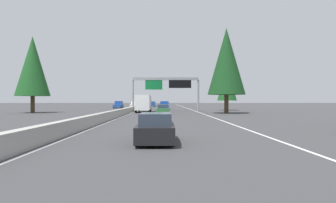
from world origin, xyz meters
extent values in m
plane|color=#38383A|center=(60.00, 0.00, 0.00)|extent=(320.00, 320.00, 0.00)
cube|color=#9E9B93|center=(80.00, 0.30, 0.45)|extent=(180.00, 0.56, 0.90)
cube|color=silver|center=(70.00, -11.52, 0.01)|extent=(160.00, 0.16, 0.01)
cube|color=silver|center=(70.00, -0.25, 0.01)|extent=(160.00, 0.16, 0.01)
cylinder|color=gray|center=(53.32, 0.30, 2.94)|extent=(0.36, 0.36, 5.89)
cylinder|color=gray|center=(53.32, -12.02, 2.94)|extent=(0.36, 0.36, 5.89)
cube|color=gray|center=(53.32, -5.86, 6.14)|extent=(0.50, 12.32, 0.50)
cube|color=#0C602D|center=(53.17, -3.64, 5.04)|extent=(0.12, 3.20, 1.90)
cube|color=black|center=(53.17, -8.57, 5.14)|extent=(0.16, 4.20, 1.50)
cube|color=black|center=(12.03, -5.19, 0.53)|extent=(4.40, 1.80, 0.76)
cube|color=#2D3847|center=(11.81, -5.19, 1.19)|extent=(2.46, 1.51, 0.56)
cylinder|color=black|center=(13.44, -4.40, 0.32)|extent=(0.64, 0.22, 0.64)
cylinder|color=black|center=(13.44, -5.98, 0.32)|extent=(0.64, 0.22, 0.64)
cylinder|color=black|center=(10.62, -4.40, 0.32)|extent=(0.64, 0.22, 0.64)
cylinder|color=black|center=(10.62, -5.98, 0.32)|extent=(0.64, 0.22, 0.64)
cube|color=#2D6B38|center=(41.86, -5.39, 0.53)|extent=(4.40, 1.80, 0.76)
cube|color=#2D3847|center=(41.64, -5.39, 1.19)|extent=(2.46, 1.51, 0.56)
cylinder|color=black|center=(43.27, -4.60, 0.32)|extent=(0.64, 0.22, 0.64)
cylinder|color=black|center=(43.27, -6.18, 0.32)|extent=(0.64, 0.22, 0.64)
cylinder|color=black|center=(40.45, -4.60, 0.32)|extent=(0.64, 0.22, 0.64)
cylinder|color=black|center=(40.45, -6.18, 0.32)|extent=(0.64, 0.22, 0.64)
cube|color=white|center=(47.84, -2.02, 1.70)|extent=(6.12, 2.40, 2.50)
cube|color=#AD931E|center=(52.09, -2.02, 1.40)|extent=(2.38, 2.30, 1.90)
cylinder|color=black|center=(51.92, -0.96, 0.45)|extent=(0.90, 0.28, 0.90)
cylinder|color=black|center=(51.92, -3.08, 0.45)|extent=(0.90, 0.28, 0.90)
cylinder|color=black|center=(46.14, -0.96, 0.45)|extent=(0.90, 0.28, 0.90)
cylinder|color=black|center=(46.14, -3.08, 0.45)|extent=(0.90, 0.28, 0.90)
cube|color=#1E4793|center=(91.94, -1.73, 0.97)|extent=(5.00, 1.95, 1.44)
cube|color=#2D3847|center=(89.64, -1.73, 1.22)|extent=(0.08, 1.48, 0.56)
cylinder|color=black|center=(93.64, -0.87, 0.35)|extent=(0.70, 0.24, 0.70)
cylinder|color=black|center=(93.64, -2.58, 0.35)|extent=(0.70, 0.24, 0.70)
cylinder|color=black|center=(90.24, -0.87, 0.35)|extent=(0.70, 0.24, 0.70)
cylinder|color=black|center=(90.24, -2.58, 0.35)|extent=(0.70, 0.24, 0.70)
cube|color=#1E4793|center=(64.54, -5.64, 0.61)|extent=(5.60, 2.00, 0.70)
cube|color=#1E4793|center=(65.55, -5.64, 1.41)|extent=(2.24, 1.84, 0.90)
cube|color=#2D3847|center=(65.55, -5.64, 1.50)|extent=(2.02, 1.92, 0.41)
cylinder|color=black|center=(66.39, -4.78, 0.40)|extent=(0.80, 0.28, 0.80)
cylinder|color=black|center=(66.39, -6.50, 0.40)|extent=(0.80, 0.28, 0.80)
cylinder|color=black|center=(62.69, -4.78, 0.40)|extent=(0.80, 0.28, 0.80)
cylinder|color=black|center=(62.69, -6.50, 0.40)|extent=(0.80, 0.28, 0.80)
cube|color=white|center=(80.70, 2.82, 0.61)|extent=(5.60, 2.00, 0.70)
cube|color=white|center=(81.71, 2.82, 1.41)|extent=(2.24, 1.84, 0.90)
cube|color=#2D3847|center=(81.71, 2.82, 1.50)|extent=(2.02, 1.92, 0.41)
cylinder|color=black|center=(82.55, 3.68, 0.40)|extent=(0.80, 0.28, 0.80)
cylinder|color=black|center=(82.55, 1.96, 0.40)|extent=(0.80, 0.28, 0.80)
cylinder|color=black|center=(78.85, 3.68, 0.40)|extent=(0.80, 0.28, 0.80)
cylinder|color=black|center=(78.85, 1.96, 0.40)|extent=(0.80, 0.28, 0.80)
cube|color=#1E4793|center=(75.31, 6.43, 0.61)|extent=(5.60, 2.00, 0.70)
cube|color=#1E4793|center=(76.32, 6.43, 1.41)|extent=(2.24, 1.84, 0.90)
cube|color=#2D3847|center=(76.32, 6.43, 1.50)|extent=(2.02, 1.92, 0.41)
cylinder|color=black|center=(77.16, 7.29, 0.40)|extent=(0.80, 0.28, 0.80)
cylinder|color=black|center=(77.16, 5.57, 0.40)|extent=(0.80, 0.28, 0.80)
cylinder|color=black|center=(73.46, 7.29, 0.40)|extent=(0.80, 0.28, 0.80)
cylinder|color=black|center=(73.46, 5.57, 0.40)|extent=(0.80, 0.28, 0.80)
cylinder|color=#4C3823|center=(44.69, -15.55, 1.50)|extent=(0.69, 0.69, 3.00)
cone|color=#143D19|center=(44.69, -15.55, 8.32)|extent=(6.00, 6.00, 10.64)
cylinder|color=#4C3823|center=(58.96, -18.64, 1.01)|extent=(0.58, 0.58, 2.02)
cone|color=#194C1E|center=(58.96, -18.64, 5.60)|extent=(4.04, 4.04, 7.17)
cylinder|color=#4C3823|center=(46.93, 16.28, 1.40)|extent=(0.67, 0.67, 2.80)
cone|color=#194C1E|center=(46.93, 16.28, 7.76)|extent=(5.60, 5.60, 9.92)
camera|label=1|loc=(-2.91, -5.62, 2.11)|focal=31.93mm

